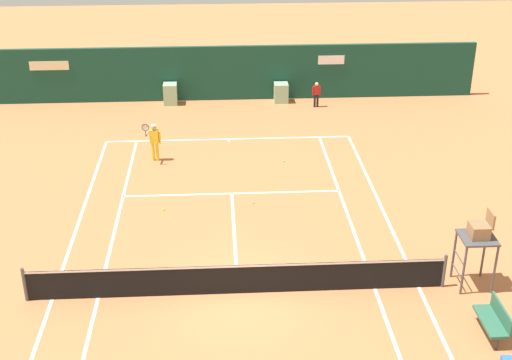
# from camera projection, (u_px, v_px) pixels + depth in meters

# --- Properties ---
(ground_plane) EXTENTS (80.00, 80.00, 0.01)m
(ground_plane) POSITION_uv_depth(u_px,v_px,m) (237.00, 282.00, 20.96)
(ground_plane) COLOR #C67042
(tennis_net) EXTENTS (12.10, 0.10, 1.07)m
(tennis_net) POSITION_uv_depth(u_px,v_px,m) (238.00, 278.00, 20.22)
(tennis_net) COLOR #4C4C51
(tennis_net) RESTS_ON ground_plane
(sponsor_back_wall) EXTENTS (25.00, 1.02, 2.73)m
(sponsor_back_wall) POSITION_uv_depth(u_px,v_px,m) (226.00, 74.00, 35.14)
(sponsor_back_wall) COLOR #144233
(sponsor_back_wall) RESTS_ON ground_plane
(umpire_chair) EXTENTS (1.00, 1.00, 2.43)m
(umpire_chair) POSITION_uv_depth(u_px,v_px,m) (478.00, 236.00, 20.13)
(umpire_chair) COLOR #47474C
(umpire_chair) RESTS_ON ground_plane
(player_bench) EXTENTS (0.54, 1.40, 0.88)m
(player_bench) POSITION_uv_depth(u_px,v_px,m) (494.00, 318.00, 18.53)
(player_bench) COLOR #38383D
(player_bench) RESTS_ON ground_plane
(player_on_baseline) EXTENTS (0.68, 0.64, 1.79)m
(player_on_baseline) POSITION_uv_depth(u_px,v_px,m) (154.00, 139.00, 28.50)
(player_on_baseline) COLOR yellow
(player_on_baseline) RESTS_ON ground_plane
(ball_kid_right_post) EXTENTS (0.42, 0.18, 1.25)m
(ball_kid_right_post) POSITION_uv_depth(u_px,v_px,m) (316.00, 93.00, 34.38)
(ball_kid_right_post) COLOR black
(ball_kid_right_post) RESTS_ON ground_plane
(tennis_ball_mid_court) EXTENTS (0.07, 0.07, 0.07)m
(tennis_ball_mid_court) POSITION_uv_depth(u_px,v_px,m) (253.00, 203.00, 25.47)
(tennis_ball_mid_court) COLOR #CCE033
(tennis_ball_mid_court) RESTS_ON ground_plane
(tennis_ball_near_service_line) EXTENTS (0.07, 0.07, 0.07)m
(tennis_ball_near_service_line) POSITION_uv_depth(u_px,v_px,m) (164.00, 209.00, 25.02)
(tennis_ball_near_service_line) COLOR #CCE033
(tennis_ball_near_service_line) RESTS_ON ground_plane
(tennis_ball_by_sideline) EXTENTS (0.07, 0.07, 0.07)m
(tennis_ball_by_sideline) POSITION_uv_depth(u_px,v_px,m) (284.00, 161.00, 28.79)
(tennis_ball_by_sideline) COLOR #CCE033
(tennis_ball_by_sideline) RESTS_ON ground_plane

